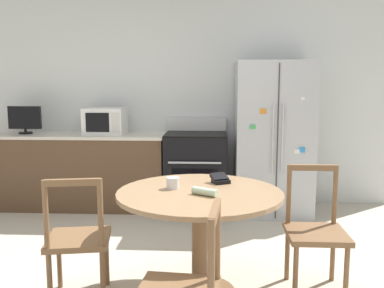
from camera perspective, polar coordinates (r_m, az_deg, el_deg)
back_wall at (r=5.41m, az=-1.16°, el=5.95°), size 5.20×0.10×2.60m
kitchen_counter at (r=5.38m, az=-14.30°, el=-3.42°), size 2.02×0.64×0.90m
refrigerator at (r=5.03m, az=10.70°, el=0.78°), size 0.86×0.78×1.75m
oven_range at (r=5.12m, az=0.54°, el=-3.57°), size 0.72×0.68×1.08m
microwave at (r=5.21m, az=-11.49°, el=3.03°), size 0.47×0.39×0.31m
countertop_tv at (r=5.52m, az=-21.39°, el=3.13°), size 0.39×0.16×0.33m
dining_table at (r=3.04m, az=1.02°, el=-9.15°), size 1.16×1.16×0.76m
dining_chair_right at (r=3.29m, az=16.13°, el=-11.21°), size 0.42×0.42×0.90m
dining_chair_left at (r=3.12m, az=-14.94°, el=-12.27°), size 0.49×0.49×0.90m
candle_glass at (r=3.07m, az=-2.59°, el=-5.31°), size 0.09×0.09×0.08m
folded_napkin at (r=2.88m, az=1.71°, el=-6.37°), size 0.18×0.14×0.05m
wallet at (r=3.24m, az=3.76°, el=-4.73°), size 0.16×0.17×0.07m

